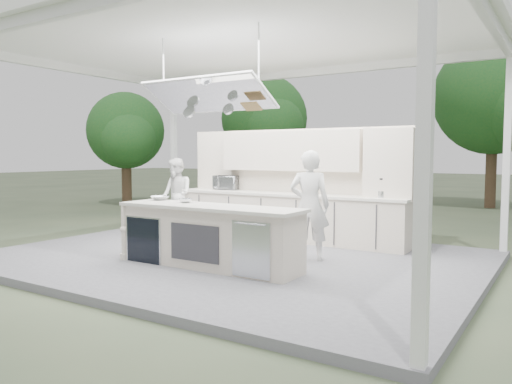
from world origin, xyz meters
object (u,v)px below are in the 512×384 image
Objects in this scene: head_chef at (309,205)px; demo_island at (208,236)px; back_counter at (286,216)px; sous_chef at (176,195)px.

demo_island is at bearing 28.94° from head_chef.
sous_chef is (-2.60, -0.39, 0.35)m from back_counter.
head_chef is (1.11, 1.28, 0.42)m from demo_island.
head_chef is at bearing 49.14° from demo_island.
back_counter is 2.65m from sous_chef.
demo_island is at bearing -86.37° from back_counter.
sous_chef reaches higher than back_counter.
demo_island and back_counter have the same top height.
sous_chef is (-3.88, 1.14, -0.07)m from head_chef.
back_counter is at bearing 93.63° from demo_island.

